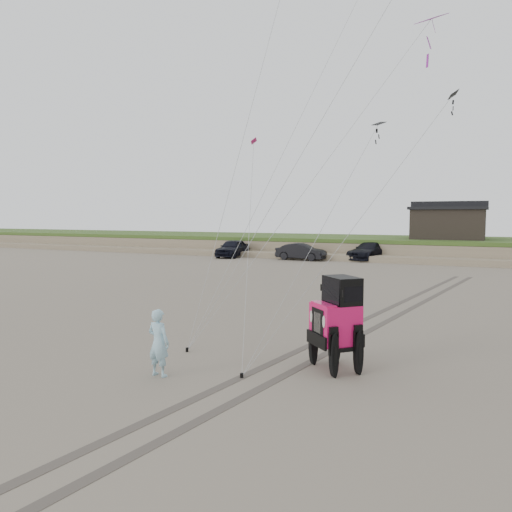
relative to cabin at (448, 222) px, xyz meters
The scene contains 12 objects.
ground 37.20m from the cabin, 93.09° to the right, with size 160.00×160.00×0.00m, color #6B6054.
dune_ridge 3.18m from the cabin, 165.96° to the left, with size 160.00×14.25×1.73m.
cabin is the anchor object (origin of this frame).
truck_a 19.52m from the cabin, 158.06° to the right, with size 1.91×4.75×1.62m, color black.
truck_b 13.67m from the cabin, 146.18° to the right, with size 1.51×4.33×1.43m, color black.
truck_c 8.01m from the cabin, 139.77° to the right, with size 2.19×5.39×1.57m, color black.
jeep 35.83m from the cabin, 89.59° to the right, with size 2.15×4.98×1.86m, color #DE135C, non-canonical shape.
man 38.29m from the cabin, 95.09° to the right, with size 0.59×0.39×1.62m, color #85BECF.
kite_flock 30.08m from the cabin, 89.19° to the right, with size 8.56×7.50×8.39m.
stake_main 36.35m from the cabin, 96.28° to the right, with size 0.08×0.08×0.12m, color black.
stake_aux 37.51m from the cabin, 92.36° to the right, with size 0.08×0.08×0.12m, color black.
tire_tracks 29.18m from the cabin, 90.00° to the right, with size 5.22×29.74×0.01m.
Camera 1 is at (5.72, -10.56, 3.83)m, focal length 35.00 mm.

